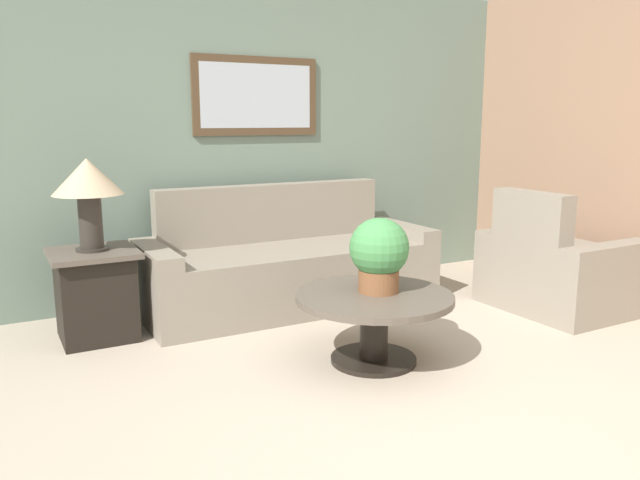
% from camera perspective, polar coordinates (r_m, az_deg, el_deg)
% --- Properties ---
extents(ground_plane, '(20.00, 20.00, 0.00)m').
position_cam_1_polar(ground_plane, '(3.17, 11.60, -16.62)').
color(ground_plane, tan).
extents(wall_back, '(7.35, 0.09, 2.60)m').
position_cam_1_polar(wall_back, '(5.24, -7.93, 9.22)').
color(wall_back, slate).
rests_on(wall_back, ground_plane).
extents(wall_right, '(0.06, 4.75, 2.60)m').
position_cam_1_polar(wall_right, '(5.75, 24.19, 8.44)').
color(wall_right, '#937056').
rests_on(wall_right, ground_plane).
extents(couch_main, '(2.29, 0.86, 0.94)m').
position_cam_1_polar(couch_main, '(4.95, -2.93, -2.50)').
color(couch_main, gray).
rests_on(couch_main, ground_plane).
extents(armchair, '(0.87, 1.01, 0.94)m').
position_cam_1_polar(armchair, '(5.18, 20.88, -2.64)').
color(armchair, gray).
rests_on(armchair, ground_plane).
extents(coffee_table, '(0.95, 0.95, 0.43)m').
position_cam_1_polar(coffee_table, '(3.80, 4.98, -6.63)').
color(coffee_table, black).
rests_on(coffee_table, ground_plane).
extents(side_table, '(0.56, 0.56, 0.61)m').
position_cam_1_polar(side_table, '(4.46, -19.83, -4.64)').
color(side_table, black).
rests_on(side_table, ground_plane).
extents(table_lamp, '(0.46, 0.46, 0.61)m').
position_cam_1_polar(table_lamp, '(4.33, -20.46, 4.83)').
color(table_lamp, '#2D2823').
rests_on(table_lamp, side_table).
extents(potted_plant_on_table, '(0.36, 0.36, 0.45)m').
position_cam_1_polar(potted_plant_on_table, '(3.76, 5.43, -1.15)').
color(potted_plant_on_table, brown).
rests_on(potted_plant_on_table, coffee_table).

